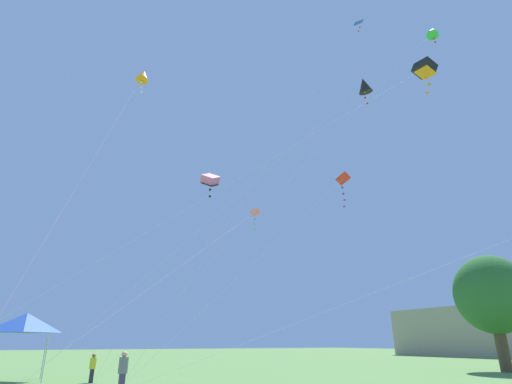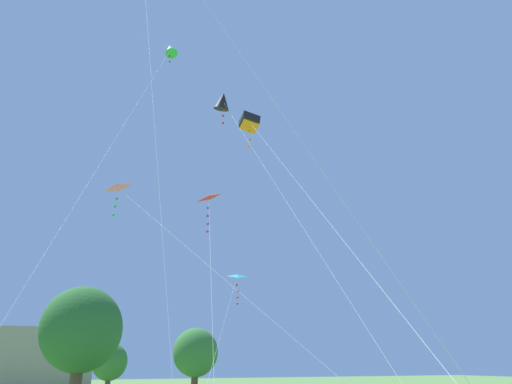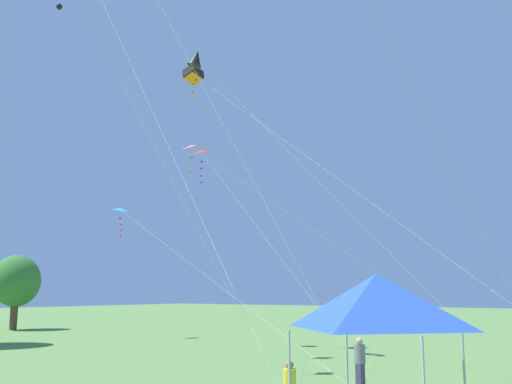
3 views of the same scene
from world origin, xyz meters
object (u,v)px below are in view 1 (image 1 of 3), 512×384
Objects in this scene: person_grey_shirt at (123,371)px; kite_blue_delta_3 at (356,25)px; festival_tent at (26,323)px; kite_red_delta_0 at (342,181)px; kite_black_box_7 at (424,69)px; person_yellow_shirt at (93,367)px; kite_black_diamond_6 at (364,86)px; kite_pink_delta_2 at (254,214)px; kite_pink_box_4 at (210,180)px; kite_orange_diamond_1 at (143,76)px; kite_green_diamond_8 at (432,32)px.

kite_blue_delta_3 reaches higher than person_grey_shirt.
kite_blue_delta_3 is at bearing 65.87° from festival_tent.
festival_tent is 19.95m from kite_red_delta_0.
person_grey_shirt is at bearing -91.36° from kite_blue_delta_3.
person_grey_shirt is at bearing 25.99° from festival_tent.
festival_tent is 27.44m from kite_black_box_7.
kite_black_diamond_6 is (10.21, 12.05, 15.79)m from person_yellow_shirt.
kite_pink_delta_2 is at bearing -144.03° from kite_red_delta_0.
kite_pink_box_4 is at bearing -83.78° from person_yellow_shirt.
festival_tent is 2.17× the size of person_grey_shirt.
kite_orange_diamond_1 is 1.38× the size of kite_pink_box_4.
person_grey_shirt is 0.15× the size of kite_red_delta_0.
kite_green_diamond_8 reaches higher than kite_pink_delta_2.
kite_red_delta_0 is 0.54× the size of kite_orange_diamond_1.
person_yellow_shirt is at bearing -131.55° from kite_black_box_7.
kite_orange_diamond_1 is at bearing -131.67° from kite_black_diamond_6.
kite_red_delta_0 is 0.65× the size of kite_black_diamond_6.
kite_blue_delta_3 reaches higher than kite_black_box_7.
kite_orange_diamond_1 is at bearing -132.73° from kite_black_box_7.
kite_pink_delta_2 is at bearing -139.93° from kite_black_diamond_6.
kite_blue_delta_3 is 1.58× the size of kite_black_diamond_6.
person_grey_shirt is (8.49, 4.14, -2.20)m from festival_tent.
kite_pink_box_4 is 0.87× the size of kite_black_diamond_6.
kite_blue_delta_3 is 1.82× the size of kite_pink_box_4.
person_grey_shirt is 0.10× the size of kite_black_diamond_6.
kite_green_diamond_8 reaches higher than kite_black_box_7.
person_grey_shirt is 0.06× the size of kite_blue_delta_3.
kite_black_box_7 reaches higher than kite_pink_box_4.
kite_pink_box_4 is at bearing -155.12° from kite_black_box_7.
kite_black_diamond_6 is 0.75× the size of kite_black_box_7.
kite_pink_box_4 is (-11.67, -3.34, 3.63)m from kite_red_delta_0.
kite_black_box_7 is (6.58, -1.78, -9.54)m from kite_blue_delta_3.
festival_tent is 9.70m from person_grey_shirt.
kite_red_delta_0 is at bearing 50.30° from festival_tent.
kite_red_delta_0 is (3.35, 10.13, 9.56)m from person_grey_shirt.
kite_red_delta_0 is at bearing -61.60° from kite_blue_delta_3.
kite_red_delta_0 reaches higher than kite_pink_delta_2.
kite_pink_box_4 reaches higher than person_yellow_shirt.
kite_orange_diamond_1 is at bearing -132.27° from kite_red_delta_0.
kite_pink_box_4 is (-8.32, 6.79, 13.19)m from person_grey_shirt.
person_yellow_shirt is 30.92m from kite_blue_delta_3.
kite_green_diamond_8 reaches higher than festival_tent.
kite_green_diamond_8 is (11.73, 14.02, 11.37)m from kite_pink_box_4.
kite_orange_diamond_1 is at bearing -111.24° from kite_blue_delta_3.
kite_pink_box_4 is at bearing 112.65° from kite_orange_diamond_1.
person_grey_shirt is 29.94m from kite_blue_delta_3.
kite_red_delta_0 is 0.42× the size of kite_green_diamond_8.
festival_tent is 35.55m from kite_green_diamond_8.
person_grey_shirt is 32.37m from kite_green_diamond_8.
person_grey_shirt is 0.08× the size of kite_orange_diamond_1.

